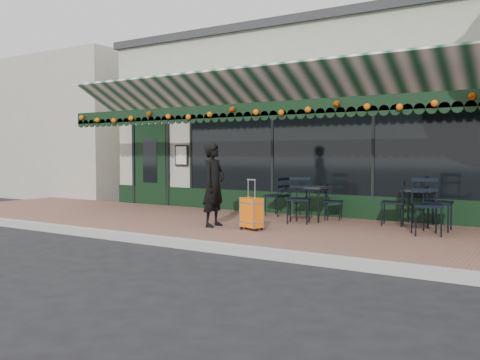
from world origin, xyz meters
The scene contains 15 objects.
ground centered at (0.00, 0.00, 0.00)m, with size 80.00×80.00×0.00m, color black.
sidewalk centered at (0.00, 2.00, 0.07)m, with size 18.00×4.00×0.15m, color brown.
curb centered at (0.00, -0.08, 0.07)m, with size 18.00×0.16×0.15m, color #9E9E99.
restaurant_building centered at (0.00, 7.84, 2.27)m, with size 12.00×9.60×4.50m.
neighbor_building_left centered at (-13.00, 8.00, 2.40)m, with size 12.00×8.00×4.80m, color #AFAC9A.
woman centered at (-0.88, 1.37, 0.95)m, with size 0.59×0.38×1.61m, color black.
suitcase centered at (-0.04, 1.37, 0.46)m, with size 0.46×0.35×0.92m.
cafe_table_a centered at (2.41, 3.61, 0.78)m, with size 0.57×0.57×0.70m.
cafe_table_b centered at (0.38, 3.13, 0.79)m, with size 0.58×0.58×0.72m.
chair_a_left centered at (2.00, 3.31, 0.59)m, with size 0.44×0.44×0.88m, color black, non-canonical shape.
chair_a_right centered at (2.87, 3.09, 0.65)m, with size 0.50×0.50×1.00m, color black, non-canonical shape.
chair_a_front centered at (2.81, 2.44, 0.65)m, with size 0.50×0.50×1.00m, color black, non-canonical shape.
chair_b_left centered at (-0.64, 3.50, 0.59)m, with size 0.44×0.44×0.88m, color black, non-canonical shape.
chair_b_right centered at (0.71, 3.51, 0.53)m, with size 0.38×0.38×0.75m, color black, non-canonical shape.
chair_b_front centered at (0.31, 2.63, 0.62)m, with size 0.47×0.47×0.94m, color black, non-canonical shape.
Camera 1 is at (4.66, -6.58, 1.55)m, focal length 38.00 mm.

